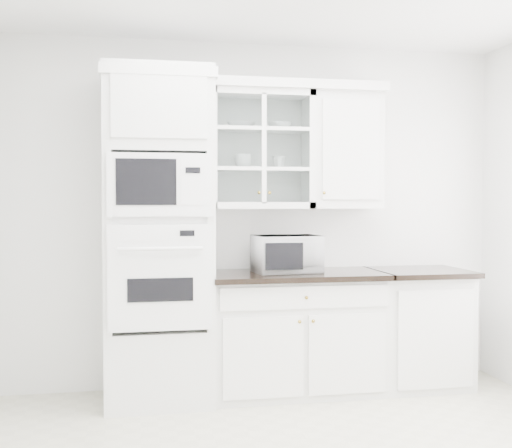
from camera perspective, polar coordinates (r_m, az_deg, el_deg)
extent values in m
cube|color=white|center=(5.09, -0.33, 0.84)|extent=(4.00, 0.02, 2.70)
cube|color=white|center=(4.70, -8.67, -1.11)|extent=(0.76, 0.65, 2.40)
cube|color=white|center=(4.39, -8.50, -4.74)|extent=(0.70, 0.03, 0.72)
cube|color=black|center=(4.38, -8.49, -5.81)|extent=(0.44, 0.01, 0.16)
cube|color=white|center=(4.36, -8.54, 3.45)|extent=(0.70, 0.03, 0.43)
cube|color=black|center=(4.34, -9.73, 3.71)|extent=(0.40, 0.01, 0.31)
cube|color=white|center=(4.97, 3.51, -9.78)|extent=(1.30, 0.60, 0.88)
cube|color=black|center=(4.86, 3.62, -4.54)|extent=(1.32, 0.67, 0.04)
cube|color=white|center=(5.30, 14.19, -9.09)|extent=(0.70, 0.60, 0.88)
cube|color=black|center=(5.20, 14.40, -4.18)|extent=(0.72, 0.67, 0.04)
cube|color=white|center=(4.95, 0.33, 6.59)|extent=(0.80, 0.33, 0.90)
cube|color=white|center=(4.94, 0.33, 4.86)|extent=(0.74, 0.29, 0.02)
cube|color=white|center=(4.97, 0.33, 8.32)|extent=(0.74, 0.29, 0.02)
cube|color=white|center=(5.13, 7.81, 6.42)|extent=(0.55, 0.33, 0.90)
cube|color=white|center=(4.97, -0.83, 12.21)|extent=(2.14, 0.38, 0.07)
imported|color=white|center=(4.85, 2.69, -2.66)|extent=(0.52, 0.44, 0.28)
imported|color=white|center=(4.96, -1.34, 8.74)|extent=(0.27, 0.27, 0.05)
imported|color=white|center=(5.00, 2.13, 8.70)|extent=(0.20, 0.20, 0.05)
imported|color=white|center=(4.94, -1.12, 5.60)|extent=(0.16, 0.16, 0.11)
imported|color=white|center=(4.97, 2.04, 5.50)|extent=(0.13, 0.13, 0.09)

